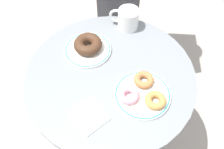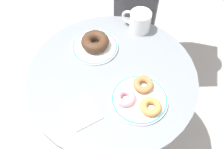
# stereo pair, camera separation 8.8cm
# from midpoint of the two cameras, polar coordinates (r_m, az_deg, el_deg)

# --- Properties ---
(ground_plane) EXTENTS (7.00, 7.00, 0.02)m
(ground_plane) POSITION_cam_midpoint_polar(r_m,az_deg,el_deg) (1.62, 1.62, -15.57)
(ground_plane) COLOR #9E9389
(cafe_table) EXTENTS (0.67, 0.67, 0.74)m
(cafe_table) POSITION_cam_midpoint_polar(r_m,az_deg,el_deg) (1.14, 2.23, -6.83)
(cafe_table) COLOR slate
(cafe_table) RESTS_ON ground
(plate_left) EXTENTS (0.19, 0.19, 0.01)m
(plate_left) POSITION_cam_midpoint_polar(r_m,az_deg,el_deg) (1.02, -1.59, 6.39)
(plate_left) COLOR white
(plate_left) RESTS_ON cafe_table
(plate_right) EXTENTS (0.21, 0.21, 0.01)m
(plate_right) POSITION_cam_midpoint_polar(r_m,az_deg,el_deg) (0.89, 9.37, -5.94)
(plate_right) COLOR white
(plate_right) RESTS_ON cafe_table
(donut_chocolate) EXTENTS (0.12, 0.12, 0.04)m
(donut_chocolate) POSITION_cam_midpoint_polar(r_m,az_deg,el_deg) (1.00, -1.48, 7.64)
(donut_chocolate) COLOR #422819
(donut_chocolate) RESTS_ON plate_left
(donut_old_fashioned) EXTENTS (0.09, 0.09, 0.03)m
(donut_old_fashioned) POSITION_cam_midpoint_polar(r_m,az_deg,el_deg) (0.86, 12.11, -7.67)
(donut_old_fashioned) COLOR #BC7F42
(donut_old_fashioned) RESTS_ON plate_right
(donut_cinnamon) EXTENTS (0.09, 0.09, 0.03)m
(donut_cinnamon) POSITION_cam_midpoint_polar(r_m,az_deg,el_deg) (0.90, 10.23, -2.51)
(donut_cinnamon) COLOR #A36B3D
(donut_cinnamon) RESTS_ON plate_right
(donut_pink_frosted) EXTENTS (0.11, 0.11, 0.03)m
(donut_pink_frosted) POSITION_cam_midpoint_polar(r_m,az_deg,el_deg) (0.86, 6.03, -5.60)
(donut_pink_frosted) COLOR pink
(donut_pink_frosted) RESTS_ON plate_right
(paper_napkin) EXTENTS (0.12, 0.11, 0.01)m
(paper_napkin) POSITION_cam_midpoint_polar(r_m,az_deg,el_deg) (0.86, -4.06, -8.94)
(paper_napkin) COLOR white
(paper_napkin) RESTS_ON cafe_table
(coffee_mug) EXTENTS (0.12, 0.09, 0.09)m
(coffee_mug) POSITION_cam_midpoint_polar(r_m,az_deg,el_deg) (1.08, 8.86, 12.21)
(coffee_mug) COLOR white
(coffee_mug) RESTS_ON cafe_table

